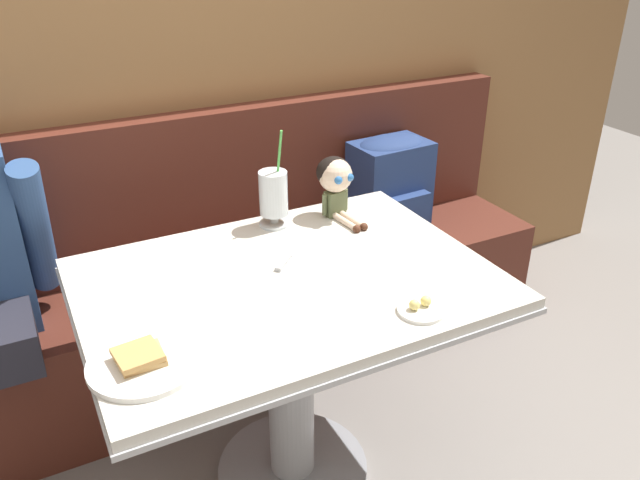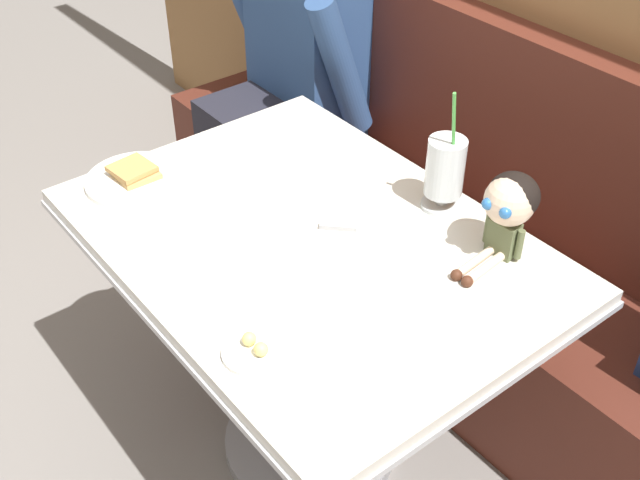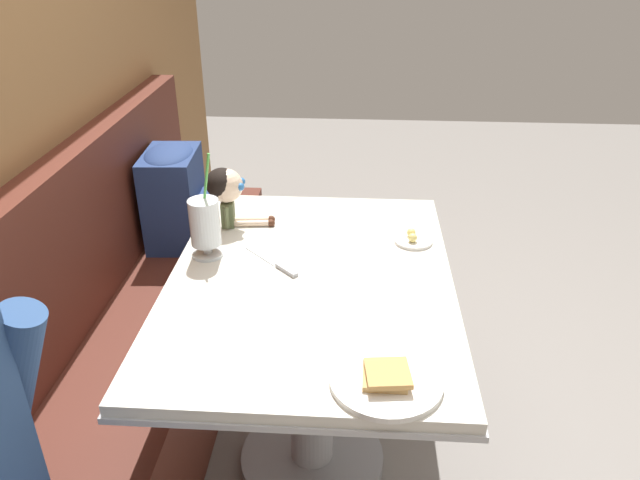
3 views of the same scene
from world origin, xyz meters
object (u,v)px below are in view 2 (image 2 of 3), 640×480
(seated_doll, at_px, (509,205))
(milkshake_glass, at_px, (445,170))
(butter_knife, at_px, (353,228))
(diner_patron, at_px, (298,49))
(toast_plate, at_px, (136,178))
(butter_saucer, at_px, (254,351))

(seated_doll, bearing_deg, milkshake_glass, 173.70)
(butter_knife, distance_m, diner_patron, 0.98)
(toast_plate, bearing_deg, butter_saucer, -8.90)
(seated_doll, bearing_deg, butter_saucer, -97.83)
(milkshake_glass, bearing_deg, toast_plate, -136.19)
(toast_plate, bearing_deg, diner_patron, 115.48)
(toast_plate, xyz_separation_m, butter_saucer, (0.66, -0.10, -0.00))
(milkshake_glass, bearing_deg, diner_patron, 164.00)
(butter_knife, bearing_deg, seated_doll, 37.27)
(seated_doll, distance_m, diner_patron, 1.16)
(toast_plate, relative_size, seated_doll, 1.12)
(milkshake_glass, distance_m, seated_doll, 0.21)
(milkshake_glass, distance_m, diner_patron, 0.95)
(butter_saucer, bearing_deg, toast_plate, 171.10)
(seated_doll, xyz_separation_m, diner_patron, (-1.12, 0.28, -0.13))
(milkshake_glass, xyz_separation_m, diner_patron, (-0.91, 0.26, -0.10))
(milkshake_glass, height_order, butter_saucer, milkshake_glass)
(seated_doll, bearing_deg, diner_patron, 165.73)
(butter_saucer, bearing_deg, butter_knife, 114.58)
(milkshake_glass, relative_size, seated_doll, 1.41)
(butter_saucer, height_order, diner_patron, diner_patron)
(milkshake_glass, bearing_deg, seated_doll, -6.30)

